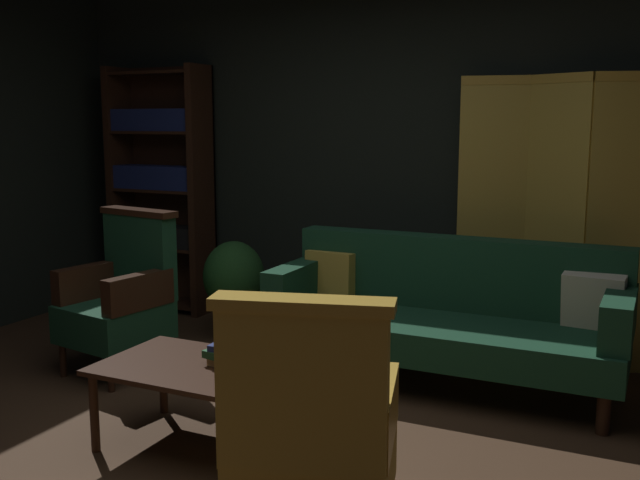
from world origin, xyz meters
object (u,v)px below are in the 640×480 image
(bookshelf, at_px, (161,185))
(velvet_couch, at_px, (447,311))
(armchair_wing_left, at_px, (122,297))
(armchair_gilt_accent, at_px, (312,438))
(book_navy_cloth, at_px, (232,346))
(book_green_cloth, at_px, (232,353))
(folding_screen, at_px, (588,218))
(book_tan_leather, at_px, (232,361))
(coffee_table, at_px, (202,375))
(potted_plant, at_px, (234,284))

(bookshelf, distance_m, velvet_couch, 2.87)
(bookshelf, height_order, armchair_wing_left, bookshelf)
(armchair_gilt_accent, xyz_separation_m, book_navy_cloth, (-0.79, 0.73, 0.02))
(bookshelf, relative_size, book_green_cloth, 9.39)
(armchair_wing_left, relative_size, book_navy_cloth, 5.57)
(folding_screen, relative_size, book_tan_leather, 10.10)
(coffee_table, relative_size, book_tan_leather, 5.31)
(velvet_couch, bearing_deg, potted_plant, 173.47)
(book_tan_leather, bearing_deg, bookshelf, 133.87)
(book_navy_cloth, bearing_deg, armchair_gilt_accent, -42.71)
(velvet_couch, height_order, book_green_cloth, velvet_couch)
(armchair_gilt_accent, distance_m, potted_plant, 2.84)
(book_navy_cloth, bearing_deg, folding_screen, 54.53)
(bookshelf, relative_size, book_tan_leather, 10.89)
(armchair_gilt_accent, bearing_deg, bookshelf, 134.81)
(velvet_couch, relative_size, coffee_table, 2.12)
(bookshelf, height_order, coffee_table, bookshelf)
(folding_screen, distance_m, bookshelf, 3.43)
(armchair_gilt_accent, distance_m, book_tan_leather, 1.08)
(coffee_table, bearing_deg, book_green_cloth, 32.36)
(coffee_table, bearing_deg, book_navy_cloth, 32.36)
(folding_screen, height_order, bookshelf, bookshelf)
(armchair_gilt_accent, xyz_separation_m, potted_plant, (-1.73, 2.25, -0.07))
(coffee_table, relative_size, book_green_cloth, 4.58)
(coffee_table, xyz_separation_m, armchair_wing_left, (-1.11, 0.72, 0.12))
(folding_screen, xyz_separation_m, coffee_table, (-1.55, -2.09, -0.61))
(book_green_cloth, bearing_deg, potted_plant, 121.77)
(coffee_table, bearing_deg, armchair_gilt_accent, -35.45)
(book_tan_leather, bearing_deg, potted_plant, 121.77)
(velvet_couch, bearing_deg, armchair_wing_left, -160.34)
(folding_screen, bearing_deg, book_navy_cloth, -125.47)
(potted_plant, relative_size, book_green_cloth, 3.39)
(coffee_table, height_order, book_navy_cloth, book_navy_cloth)
(folding_screen, bearing_deg, velvet_couch, -137.10)
(velvet_couch, xyz_separation_m, armchair_gilt_accent, (0.09, -2.06, 0.04))
(bookshelf, bearing_deg, book_tan_leather, -46.13)
(bookshelf, xyz_separation_m, velvet_couch, (2.70, -0.74, -0.62))
(velvet_couch, relative_size, armchair_wing_left, 2.04)
(coffee_table, bearing_deg, book_tan_leather, 32.36)
(armchair_gilt_accent, height_order, armchair_wing_left, same)
(coffee_table, distance_m, armchair_gilt_accent, 1.13)
(armchair_wing_left, bearing_deg, book_navy_cloth, -27.50)
(velvet_couch, bearing_deg, coffee_table, -120.42)
(armchair_wing_left, height_order, potted_plant, armchair_wing_left)
(armchair_wing_left, distance_m, potted_plant, 0.93)
(coffee_table, relative_size, potted_plant, 1.35)
(velvet_couch, distance_m, book_tan_leather, 1.51)
(velvet_couch, xyz_separation_m, coffee_table, (-0.83, -1.41, -0.08))
(velvet_couch, bearing_deg, armchair_gilt_accent, -87.54)
(folding_screen, height_order, velvet_couch, folding_screen)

